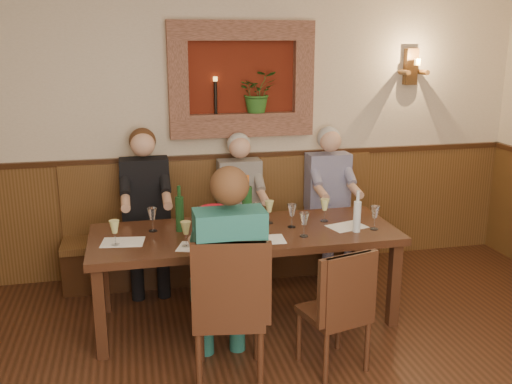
% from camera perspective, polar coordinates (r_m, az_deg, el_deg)
% --- Properties ---
extents(room_shell, '(6.04, 6.04, 2.82)m').
position_cam_1_polar(room_shell, '(2.49, 7.39, 7.44)').
color(room_shell, beige).
rests_on(room_shell, ground).
extents(wainscoting, '(6.02, 6.02, 1.15)m').
position_cam_1_polar(wainscoting, '(2.96, 6.50, -18.40)').
color(wainscoting, '#523517').
rests_on(wainscoting, ground).
extents(wall_niche, '(1.36, 0.30, 1.06)m').
position_cam_1_polar(wall_niche, '(5.39, -0.98, 10.71)').
color(wall_niche, '#5D1A0D').
rests_on(wall_niche, ground).
extents(wall_sconce, '(0.25, 0.20, 0.35)m').
position_cam_1_polar(wall_sconce, '(5.93, 15.29, 11.91)').
color(wall_sconce, '#523517').
rests_on(wall_sconce, ground).
extents(dining_table, '(2.40, 0.90, 0.75)m').
position_cam_1_polar(dining_table, '(4.53, -1.10, -4.82)').
color(dining_table, '#391D11').
rests_on(dining_table, ground).
extents(bench, '(3.00, 0.45, 1.11)m').
position_cam_1_polar(bench, '(5.52, -3.06, -4.96)').
color(bench, '#381E0F').
rests_on(bench, ground).
extents(chair_near_left, '(0.53, 0.53, 1.04)m').
position_cam_1_polar(chair_near_left, '(3.90, -2.70, -14.33)').
color(chair_near_left, '#391D11').
rests_on(chair_near_left, ground).
extents(chair_near_right, '(0.48, 0.48, 0.89)m').
position_cam_1_polar(chair_near_right, '(4.07, 7.84, -13.81)').
color(chair_near_right, '#391D11').
rests_on(chair_near_right, ground).
extents(person_bench_left, '(0.43, 0.53, 1.45)m').
position_cam_1_polar(person_bench_left, '(5.26, -10.85, -3.05)').
color(person_bench_left, black).
rests_on(person_bench_left, ground).
extents(person_bench_mid, '(0.40, 0.49, 1.38)m').
position_cam_1_polar(person_bench_mid, '(5.37, -1.47, -2.81)').
color(person_bench_mid, '#5B5653').
rests_on(person_bench_mid, ground).
extents(person_bench_right, '(0.41, 0.51, 1.41)m').
position_cam_1_polar(person_bench_right, '(5.59, 7.40, -2.05)').
color(person_bench_right, navy).
rests_on(person_bench_right, ground).
extents(person_chair_front, '(0.44, 0.54, 1.48)m').
position_cam_1_polar(person_chair_front, '(3.80, -2.82, -9.89)').
color(person_chair_front, navy).
rests_on(person_chair_front, ground).
extents(spittoon_bucket, '(0.21, 0.21, 0.23)m').
position_cam_1_polar(spittoon_bucket, '(4.37, -4.25, -2.98)').
color(spittoon_bucket, red).
rests_on(spittoon_bucket, dining_table).
extents(wine_bottle_green_a, '(0.10, 0.10, 0.44)m').
position_cam_1_polar(wine_bottle_green_a, '(4.49, -0.91, -1.49)').
color(wine_bottle_green_a, '#19471E').
rests_on(wine_bottle_green_a, dining_table).
extents(wine_bottle_green_b, '(0.07, 0.07, 0.37)m').
position_cam_1_polar(wine_bottle_green_b, '(4.50, -7.64, -2.08)').
color(wine_bottle_green_b, '#19471E').
rests_on(wine_bottle_green_b, dining_table).
extents(water_bottle, '(0.08, 0.08, 0.33)m').
position_cam_1_polar(water_bottle, '(4.52, 10.07, -2.32)').
color(water_bottle, silver).
rests_on(water_bottle, dining_table).
extents(tasting_sheet_a, '(0.34, 0.26, 0.00)m').
position_cam_1_polar(tasting_sheet_a, '(4.37, -13.17, -4.90)').
color(tasting_sheet_a, white).
rests_on(tasting_sheet_a, dining_table).
extents(tasting_sheet_b, '(0.32, 0.24, 0.00)m').
position_cam_1_polar(tasting_sheet_b, '(4.31, 0.87, -4.78)').
color(tasting_sheet_b, white).
rests_on(tasting_sheet_b, dining_table).
extents(tasting_sheet_c, '(0.34, 0.28, 0.00)m').
position_cam_1_polar(tasting_sheet_c, '(4.66, 9.08, -3.42)').
color(tasting_sheet_c, white).
rests_on(tasting_sheet_c, dining_table).
extents(tasting_sheet_d, '(0.35, 0.30, 0.00)m').
position_cam_1_polar(tasting_sheet_d, '(4.18, -5.75, -5.49)').
color(tasting_sheet_d, white).
rests_on(tasting_sheet_d, dining_table).
extents(wine_glass_0, '(0.08, 0.08, 0.19)m').
position_cam_1_polar(wine_glass_0, '(4.29, -13.94, -4.00)').
color(wine_glass_0, '#CED17C').
rests_on(wine_glass_0, dining_table).
extents(wine_glass_1, '(0.08, 0.08, 0.19)m').
position_cam_1_polar(wine_glass_1, '(4.54, -10.32, -2.74)').
color(wine_glass_1, white).
rests_on(wine_glass_1, dining_table).
extents(wine_glass_2, '(0.08, 0.08, 0.19)m').
position_cam_1_polar(wine_glass_2, '(4.17, -7.02, -4.20)').
color(wine_glass_2, '#CED17C').
rests_on(wine_glass_2, dining_table).
extents(wine_glass_3, '(0.08, 0.08, 0.19)m').
position_cam_1_polar(wine_glass_3, '(4.51, -5.48, -2.68)').
color(wine_glass_3, white).
rests_on(wine_glass_3, dining_table).
extents(wine_glass_4, '(0.08, 0.08, 0.19)m').
position_cam_1_polar(wine_glass_4, '(4.28, -1.21, -3.58)').
color(wine_glass_4, '#CED17C').
rests_on(wine_glass_4, dining_table).
extents(wine_glass_5, '(0.08, 0.08, 0.19)m').
position_cam_1_polar(wine_glass_5, '(4.66, 1.32, -2.01)').
color(wine_glass_5, '#CED17C').
rests_on(wine_glass_5, dining_table).
extents(wine_glass_6, '(0.08, 0.08, 0.19)m').
position_cam_1_polar(wine_glass_6, '(4.37, 4.83, -3.27)').
color(wine_glass_6, white).
rests_on(wine_glass_6, dining_table).
extents(wine_glass_7, '(0.08, 0.08, 0.19)m').
position_cam_1_polar(wine_glass_7, '(4.75, 6.87, -1.82)').
color(wine_glass_7, '#CED17C').
rests_on(wine_glass_7, dining_table).
extents(wine_glass_8, '(0.08, 0.08, 0.19)m').
position_cam_1_polar(wine_glass_8, '(4.61, 11.78, -2.54)').
color(wine_glass_8, white).
rests_on(wine_glass_8, dining_table).
extents(wine_glass_9, '(0.08, 0.08, 0.19)m').
position_cam_1_polar(wine_glass_9, '(4.13, -3.96, -4.34)').
color(wine_glass_9, '#CED17C').
rests_on(wine_glass_9, dining_table).
extents(wine_glass_10, '(0.08, 0.08, 0.19)m').
position_cam_1_polar(wine_glass_10, '(4.57, 3.61, -2.38)').
color(wine_glass_10, white).
rests_on(wine_glass_10, dining_table).
extents(wine_glass_11, '(0.08, 0.08, 0.19)m').
position_cam_1_polar(wine_glass_11, '(4.59, 0.08, -2.31)').
color(wine_glass_11, white).
rests_on(wine_glass_11, dining_table).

